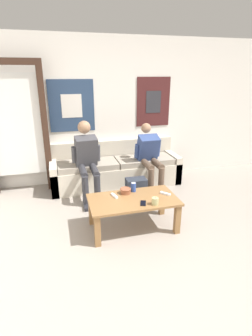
{
  "coord_description": "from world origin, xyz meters",
  "views": [
    {
      "loc": [
        -1.19,
        -1.89,
        1.94
      ],
      "look_at": [
        -0.25,
        1.55,
        0.64
      ],
      "focal_mm": 28.0,
      "sensor_mm": 36.0,
      "label": 1
    }
  ],
  "objects_px": {
    "couch": "(116,170)",
    "game_controller_near_left": "(165,194)",
    "cell_phone": "(143,203)",
    "person_seated_teen": "(150,155)",
    "drink_can_blue": "(133,187)",
    "game_controller_near_right": "(114,196)",
    "ceramic_bowl": "(126,191)",
    "pillar_candle": "(155,201)",
    "person_seated_adult": "(87,158)",
    "backpack": "(136,191)",
    "coffee_table": "(133,204)"
  },
  "relations": [
    {
      "from": "couch",
      "to": "pillar_candle",
      "type": "distance_m",
      "value": 1.73
    },
    {
      "from": "coffee_table",
      "to": "game_controller_near_right",
      "type": "xyz_separation_m",
      "value": [
        -0.22,
        0.13,
        0.09
      ]
    },
    {
      "from": "person_seated_adult",
      "to": "person_seated_teen",
      "type": "distance_m",
      "value": 1.07
    },
    {
      "from": "backpack",
      "to": "ceramic_bowl",
      "type": "xyz_separation_m",
      "value": [
        -0.32,
        -0.53,
        0.28
      ]
    },
    {
      "from": "couch",
      "to": "drink_can_blue",
      "type": "bearing_deg",
      "value": -92.3
    },
    {
      "from": "couch",
      "to": "drink_can_blue",
      "type": "distance_m",
      "value": 1.3
    },
    {
      "from": "ceramic_bowl",
      "to": "cell_phone",
      "type": "distance_m",
      "value": 0.37
    },
    {
      "from": "pillar_candle",
      "to": "ceramic_bowl",
      "type": "bearing_deg",
      "value": 123.65
    },
    {
      "from": "couch",
      "to": "person_seated_teen",
      "type": "bearing_deg",
      "value": -33.11
    },
    {
      "from": "person_seated_teen",
      "to": "cell_phone",
      "type": "height_order",
      "value": "person_seated_teen"
    },
    {
      "from": "pillar_candle",
      "to": "game_controller_near_left",
      "type": "height_order",
      "value": "pillar_candle"
    },
    {
      "from": "coffee_table",
      "to": "person_seated_adult",
      "type": "relative_size",
      "value": 0.93
    },
    {
      "from": "couch",
      "to": "ceramic_bowl",
      "type": "relative_size",
      "value": 15.74
    },
    {
      "from": "game_controller_near_right",
      "to": "cell_phone",
      "type": "bearing_deg",
      "value": -43.49
    },
    {
      "from": "pillar_candle",
      "to": "game_controller_near_right",
      "type": "relative_size",
      "value": 0.68
    },
    {
      "from": "person_seated_teen",
      "to": "cell_phone",
      "type": "bearing_deg",
      "value": -113.12
    },
    {
      "from": "couch",
      "to": "person_seated_adult",
      "type": "relative_size",
      "value": 1.89
    },
    {
      "from": "person_seated_adult",
      "to": "pillar_candle",
      "type": "height_order",
      "value": "person_seated_adult"
    },
    {
      "from": "coffee_table",
      "to": "game_controller_near_left",
      "type": "relative_size",
      "value": 8.53
    },
    {
      "from": "game_controller_near_right",
      "to": "backpack",
      "type": "bearing_deg",
      "value": 50.41
    },
    {
      "from": "game_controller_near_right",
      "to": "person_seated_adult",
      "type": "bearing_deg",
      "value": 101.79
    },
    {
      "from": "couch",
      "to": "cell_phone",
      "type": "height_order",
      "value": "couch"
    },
    {
      "from": "couch",
      "to": "cell_phone",
      "type": "relative_size",
      "value": 15.3
    },
    {
      "from": "game_controller_near_right",
      "to": "person_seated_teen",
      "type": "bearing_deg",
      "value": 50.2
    },
    {
      "from": "couch",
      "to": "game_controller_near_right",
      "type": "distance_m",
      "value": 1.42
    },
    {
      "from": "game_controller_near_left",
      "to": "game_controller_near_right",
      "type": "bearing_deg",
      "value": 170.24
    },
    {
      "from": "couch",
      "to": "pillar_candle",
      "type": "bearing_deg",
      "value": -86.86
    },
    {
      "from": "backpack",
      "to": "cell_phone",
      "type": "bearing_deg",
      "value": -102.05
    },
    {
      "from": "drink_can_blue",
      "to": "game_controller_near_right",
      "type": "bearing_deg",
      "value": -162.88
    },
    {
      "from": "pillar_candle",
      "to": "cell_phone",
      "type": "relative_size",
      "value": 0.67
    },
    {
      "from": "game_controller_near_left",
      "to": "cell_phone",
      "type": "bearing_deg",
      "value": -155.19
    },
    {
      "from": "coffee_table",
      "to": "person_seated_teen",
      "type": "height_order",
      "value": "person_seated_teen"
    },
    {
      "from": "person_seated_teen",
      "to": "ceramic_bowl",
      "type": "height_order",
      "value": "person_seated_teen"
    },
    {
      "from": "game_controller_near_left",
      "to": "person_seated_teen",
      "type": "bearing_deg",
      "value": 80.29
    },
    {
      "from": "coffee_table",
      "to": "cell_phone",
      "type": "height_order",
      "value": "cell_phone"
    },
    {
      "from": "person_seated_teen",
      "to": "game_controller_near_left",
      "type": "relative_size",
      "value": 8.49
    },
    {
      "from": "ceramic_bowl",
      "to": "cell_phone",
      "type": "height_order",
      "value": "ceramic_bowl"
    },
    {
      "from": "coffee_table",
      "to": "ceramic_bowl",
      "type": "distance_m",
      "value": 0.22
    },
    {
      "from": "drink_can_blue",
      "to": "game_controller_near_right",
      "type": "distance_m",
      "value": 0.3
    },
    {
      "from": "person_seated_adult",
      "to": "pillar_candle",
      "type": "relative_size",
      "value": 12.15
    },
    {
      "from": "drink_can_blue",
      "to": "game_controller_near_left",
      "type": "relative_size",
      "value": 0.94
    },
    {
      "from": "ceramic_bowl",
      "to": "person_seated_teen",
      "type": "bearing_deg",
      "value": 54.53
    },
    {
      "from": "coffee_table",
      "to": "person_seated_teen",
      "type": "relative_size",
      "value": 1.01
    },
    {
      "from": "couch",
      "to": "game_controller_near_left",
      "type": "distance_m",
      "value": 1.53
    },
    {
      "from": "person_seated_adult",
      "to": "drink_can_blue",
      "type": "height_order",
      "value": "person_seated_adult"
    },
    {
      "from": "pillar_candle",
      "to": "drink_can_blue",
      "type": "bearing_deg",
      "value": 108.81
    },
    {
      "from": "pillar_candle",
      "to": "game_controller_near_left",
      "type": "xyz_separation_m",
      "value": [
        0.23,
        0.23,
        -0.03
      ]
    },
    {
      "from": "coffee_table",
      "to": "game_controller_near_left",
      "type": "bearing_deg",
      "value": 1.51
    },
    {
      "from": "couch",
      "to": "backpack",
      "type": "height_order",
      "value": "couch"
    },
    {
      "from": "person_seated_teen",
      "to": "ceramic_bowl",
      "type": "distance_m",
      "value": 1.2
    }
  ]
}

